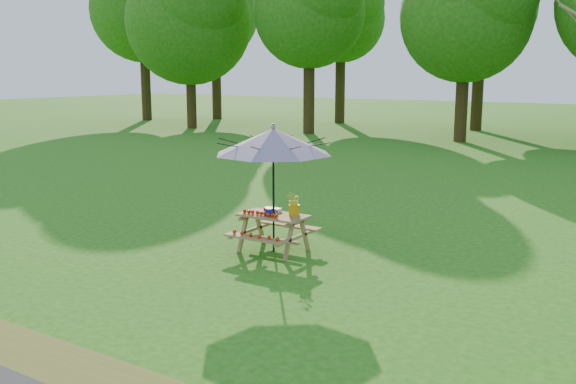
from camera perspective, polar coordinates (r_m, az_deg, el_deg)
The scene contains 7 objects.
ground at distance 9.55m, azimuth -8.48°, elevation -8.57°, with size 120.00×120.00×0.00m, color #226312.
drygrass_strip at distance 7.83m, azimuth -22.51°, elevation -13.72°, with size 120.00×1.20×0.01m, color olive.
picnic_table at distance 11.27m, azimuth -1.29°, elevation -3.71°, with size 1.20×1.32×0.67m.
patio_umbrella at distance 10.99m, azimuth -1.32°, elevation 4.51°, with size 2.50×2.50×2.25m.
produce_bins at distance 11.23m, azimuth -1.54°, elevation -1.69°, with size 0.26×0.43×0.13m.
tomatoes_row at distance 11.13m, azimuth -2.45°, elevation -1.91°, with size 0.77×0.13×0.07m, color red, non-canonical shape.
flower_bucket at distance 11.08m, azimuth 0.56°, elevation -0.99°, with size 0.32×0.31×0.41m.
Camera 1 is at (6.01, -6.73, 3.14)m, focal length 40.00 mm.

